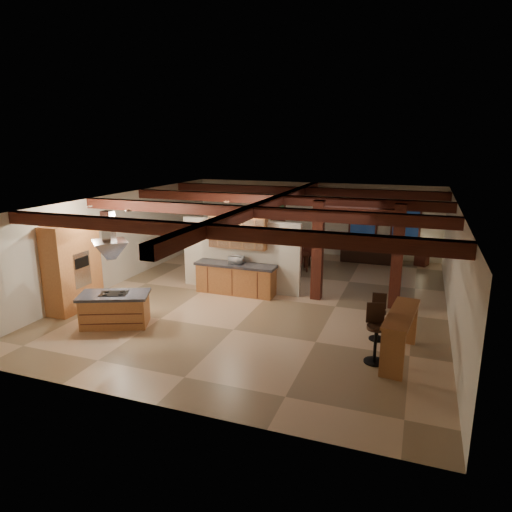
# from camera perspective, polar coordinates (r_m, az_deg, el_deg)

# --- Properties ---
(ground) EXTENTS (12.00, 12.00, 0.00)m
(ground) POSITION_cam_1_polar(r_m,az_deg,el_deg) (13.54, 1.24, -5.28)
(ground) COLOR tan
(ground) RESTS_ON ground
(room_walls) EXTENTS (12.00, 12.00, 12.00)m
(room_walls) POSITION_cam_1_polar(r_m,az_deg,el_deg) (13.06, 1.28, 2.11)
(room_walls) COLOR beige
(room_walls) RESTS_ON ground
(ceiling_beams) EXTENTS (10.00, 12.00, 0.28)m
(ceiling_beams) POSITION_cam_1_polar(r_m,az_deg,el_deg) (12.89, 1.30, 6.37)
(ceiling_beams) COLOR #37110D
(ceiling_beams) RESTS_ON room_walls
(timber_posts) EXTENTS (2.50, 0.30, 2.90)m
(timber_posts) POSITION_cam_1_polar(r_m,az_deg,el_deg) (12.99, 12.50, 1.63)
(timber_posts) COLOR #37110D
(timber_posts) RESTS_ON ground
(partition_wall) EXTENTS (3.80, 0.18, 2.20)m
(partition_wall) POSITION_cam_1_polar(r_m,az_deg,el_deg) (14.01, -1.95, 0.08)
(partition_wall) COLOR beige
(partition_wall) RESTS_ON ground
(pantry_cabinet) EXTENTS (0.67, 1.60, 2.40)m
(pantry_cabinet) POSITION_cam_1_polar(r_m,az_deg,el_deg) (13.34, -21.94, -1.25)
(pantry_cabinet) COLOR #AF7038
(pantry_cabinet) RESTS_ON ground
(back_counter) EXTENTS (2.50, 0.66, 0.94)m
(back_counter) POSITION_cam_1_polar(r_m,az_deg,el_deg) (13.83, -2.54, -2.80)
(back_counter) COLOR #AF7038
(back_counter) RESTS_ON ground
(upper_display_cabinet) EXTENTS (1.80, 0.36, 0.95)m
(upper_display_cabinet) POSITION_cam_1_polar(r_m,az_deg,el_deg) (13.67, -2.28, 2.95)
(upper_display_cabinet) COLOR #AF7038
(upper_display_cabinet) RESTS_ON partition_wall
(range_hood) EXTENTS (1.10, 1.10, 1.40)m
(range_hood) POSITION_cam_1_polar(r_m,az_deg,el_deg) (11.63, -17.71, -0.07)
(range_hood) COLOR silver
(range_hood) RESTS_ON room_walls
(back_windows) EXTENTS (2.70, 0.07, 1.70)m
(back_windows) POSITION_cam_1_polar(r_m,az_deg,el_deg) (18.32, 15.73, 4.19)
(back_windows) COLOR #37110D
(back_windows) RESTS_ON room_walls
(framed_art) EXTENTS (0.65, 0.05, 0.85)m
(framed_art) POSITION_cam_1_polar(r_m,az_deg,el_deg) (19.09, 2.76, 5.70)
(framed_art) COLOR #37110D
(framed_art) RESTS_ON room_walls
(recessed_cans) EXTENTS (3.16, 2.46, 0.03)m
(recessed_cans) POSITION_cam_1_polar(r_m,az_deg,el_deg) (12.24, -13.06, 6.11)
(recessed_cans) COLOR silver
(recessed_cans) RESTS_ON room_walls
(kitchen_island) EXTENTS (1.91, 1.49, 0.84)m
(kitchen_island) POSITION_cam_1_polar(r_m,az_deg,el_deg) (12.02, -17.22, -6.37)
(kitchen_island) COLOR #AF7038
(kitchen_island) RESTS_ON ground
(dining_table) EXTENTS (2.04, 1.58, 0.63)m
(dining_table) POSITION_cam_1_polar(r_m,az_deg,el_deg) (16.46, 3.43, -0.61)
(dining_table) COLOR #3E1B0F
(dining_table) RESTS_ON ground
(sofa) EXTENTS (2.30, 0.92, 0.67)m
(sofa) POSITION_cam_1_polar(r_m,az_deg,el_deg) (18.05, 14.30, 0.36)
(sofa) COLOR black
(sofa) RESTS_ON ground
(microwave) EXTENTS (0.44, 0.31, 0.24)m
(microwave) POSITION_cam_1_polar(r_m,az_deg,el_deg) (13.66, -2.48, -0.48)
(microwave) COLOR silver
(microwave) RESTS_ON back_counter
(bar_counter) EXTENTS (0.71, 2.06, 1.06)m
(bar_counter) POSITION_cam_1_polar(r_m,az_deg,el_deg) (10.13, 17.62, -8.55)
(bar_counter) COLOR #AF7038
(bar_counter) RESTS_ON ground
(side_table) EXTENTS (0.54, 0.54, 0.52)m
(side_table) POSITION_cam_1_polar(r_m,az_deg,el_deg) (18.07, 20.01, -0.31)
(side_table) COLOR #37110D
(side_table) RESTS_ON ground
(table_lamp) EXTENTS (0.29, 0.29, 0.34)m
(table_lamp) POSITION_cam_1_polar(r_m,az_deg,el_deg) (17.95, 20.15, 1.23)
(table_lamp) COLOR black
(table_lamp) RESTS_ON side_table
(bar_stool_a) EXTENTS (0.46, 0.47, 1.25)m
(bar_stool_a) POSITION_cam_1_polar(r_m,az_deg,el_deg) (9.90, 14.71, -9.34)
(bar_stool_a) COLOR black
(bar_stool_a) RESTS_ON ground
(bar_stool_b) EXTENTS (0.38, 0.38, 1.09)m
(bar_stool_b) POSITION_cam_1_polar(r_m,az_deg,el_deg) (11.04, 15.04, -7.35)
(bar_stool_b) COLOR black
(bar_stool_b) RESTS_ON ground
(dining_chairs) EXTENTS (2.36, 2.36, 1.33)m
(dining_chairs) POSITION_cam_1_polar(r_m,az_deg,el_deg) (16.37, 3.45, 0.60)
(dining_chairs) COLOR #37110D
(dining_chairs) RESTS_ON ground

